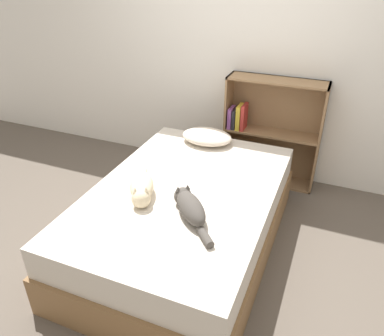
{
  "coord_description": "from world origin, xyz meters",
  "views": [
    {
      "loc": [
        0.94,
        -2.14,
        2.07
      ],
      "look_at": [
        0.0,
        0.15,
        0.65
      ],
      "focal_mm": 35.0,
      "sensor_mm": 36.0,
      "label": 1
    }
  ],
  "objects_px": {
    "cat_light": "(142,188)",
    "bookshelf": "(269,129)",
    "pillow": "(207,137)",
    "cat_dark": "(190,206)",
    "bed": "(185,219)"
  },
  "relations": [
    {
      "from": "cat_dark",
      "to": "pillow",
      "type": "bearing_deg",
      "value": -28.35
    },
    {
      "from": "pillow",
      "to": "bookshelf",
      "type": "height_order",
      "value": "bookshelf"
    },
    {
      "from": "bookshelf",
      "to": "cat_dark",
      "type": "bearing_deg",
      "value": -96.76
    },
    {
      "from": "cat_dark",
      "to": "bookshelf",
      "type": "height_order",
      "value": "bookshelf"
    },
    {
      "from": "pillow",
      "to": "bookshelf",
      "type": "xyz_separation_m",
      "value": [
        0.47,
        0.52,
        -0.06
      ]
    },
    {
      "from": "bed",
      "to": "bookshelf",
      "type": "xyz_separation_m",
      "value": [
        0.35,
        1.33,
        0.28
      ]
    },
    {
      "from": "bed",
      "to": "bookshelf",
      "type": "bearing_deg",
      "value": 75.14
    },
    {
      "from": "cat_light",
      "to": "bookshelf",
      "type": "distance_m",
      "value": 1.64
    },
    {
      "from": "pillow",
      "to": "cat_dark",
      "type": "xyz_separation_m",
      "value": [
        0.28,
        -1.09,
        0.01
      ]
    },
    {
      "from": "cat_light",
      "to": "pillow",
      "type": "bearing_deg",
      "value": 146.14
    },
    {
      "from": "bed",
      "to": "cat_light",
      "type": "relative_size",
      "value": 4.18
    },
    {
      "from": "cat_dark",
      "to": "bookshelf",
      "type": "bearing_deg",
      "value": -49.68
    },
    {
      "from": "cat_light",
      "to": "bookshelf",
      "type": "bearing_deg",
      "value": 131.75
    },
    {
      "from": "bed",
      "to": "pillow",
      "type": "xyz_separation_m",
      "value": [
        -0.12,
        0.81,
        0.34
      ]
    },
    {
      "from": "pillow",
      "to": "cat_dark",
      "type": "distance_m",
      "value": 1.12
    }
  ]
}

